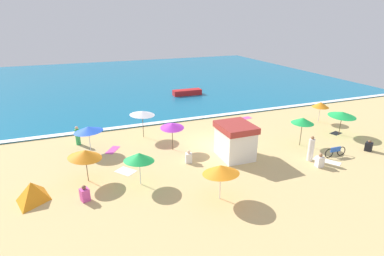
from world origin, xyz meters
The scene contains 27 objects.
ground_plane centered at (0.00, 0.00, 0.00)m, with size 60.00×60.00×0.00m, color #D8B775.
ocean_water centered at (0.00, 28.00, 0.05)m, with size 60.00×44.00×0.10m, color #146B93.
wave_breaker_foam centered at (0.00, 6.30, 0.10)m, with size 57.00×0.70×0.01m, color white.
lifeguard_cabana centered at (0.27, -2.74, 1.28)m, with size 2.31×2.73×2.50m.
beach_umbrella_0 centered at (10.73, -2.18, 1.87)m, with size 2.61×2.62×2.14m.
beach_umbrella_1 centered at (-3.52, 0.09, 1.95)m, with size 2.16×2.17×2.20m.
beach_umbrella_2 centered at (-5.02, 3.39, 2.13)m, with size 2.55×2.54×2.36m.
beach_umbrella_3 centered at (-9.38, 1.94, 1.82)m, with size 3.00×3.00×2.08m.
beach_umbrella_4 centered at (6.11, -2.74, 2.06)m, with size 2.04×2.05×2.30m.
beach_umbrella_5 centered at (11.52, 1.11, 1.74)m, with size 2.06×2.06×2.00m.
beach_umbrella_6 centered at (-3.10, -7.19, 1.82)m, with size 2.42×2.45×2.17m.
beach_umbrella_8 centered at (-9.83, -2.50, 1.84)m, with size 2.35×2.31×2.20m.
beach_umbrella_9 centered at (-6.89, -4.06, 1.83)m, with size 2.55×2.55×2.15m.
beach_tent centered at (-12.79, -3.57, 0.56)m, with size 1.93×2.23×1.11m.
parked_bicycle centered at (7.11, -5.34, 0.38)m, with size 1.82×0.15×0.76m.
beachgoer_0 centered at (4.89, -6.18, 0.41)m, with size 0.52×0.52×0.97m.
beachgoer_1 centered at (4.95, -5.18, 0.85)m, with size 0.55×0.55×1.84m.
beachgoer_2 centered at (-3.14, -2.38, 0.39)m, with size 0.51×0.51×0.92m.
beachgoer_3 centered at (10.23, -5.49, 0.36)m, with size 0.63×0.63×0.87m.
beachgoer_4 centered at (-10.19, 3.75, 0.71)m, with size 0.48×0.48×1.53m.
beachgoer_5 centered at (-10.12, -4.66, 0.40)m, with size 0.57×0.57×0.95m.
beach_towel_0 centered at (6.01, -5.75, 0.01)m, with size 1.49×1.87×0.01m.
beach_towel_1 centered at (5.35, 4.68, 0.01)m, with size 1.87×0.92×0.01m.
beach_towel_2 centered at (-7.47, -2.09, 0.01)m, with size 1.48×1.55×0.01m.
beach_towel_3 centered at (-7.81, 1.67, 0.01)m, with size 1.31×1.58×0.01m.
beach_towel_4 centered at (10.81, -1.81, 0.01)m, with size 1.17×0.91×0.01m.
small_boat_0 centered at (3.37, 15.42, 0.44)m, with size 3.66×1.26×0.67m.
Camera 1 is at (-9.84, -20.21, 9.60)m, focal length 28.40 mm.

